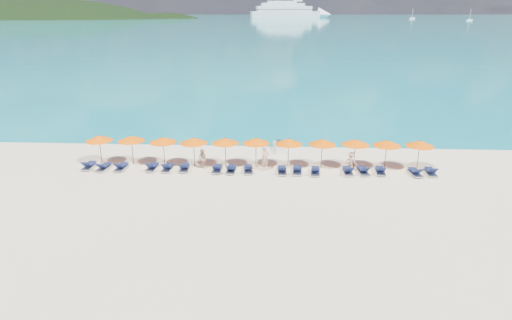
{
  "coord_description": "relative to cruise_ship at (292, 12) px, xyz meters",
  "views": [
    {
      "loc": [
        1.48,
        -25.46,
        11.25
      ],
      "look_at": [
        0.0,
        3.0,
        1.2
      ],
      "focal_mm": 30.0,
      "sensor_mm": 36.0,
      "label": 1
    }
  ],
  "objects": [
    {
      "name": "cruise_ship",
      "position": [
        0.0,
        0.0,
        0.0
      ],
      "size": [
        117.32,
        43.46,
        32.32
      ],
      "rotation": [
        0.0,
        0.0,
        0.22
      ],
      "color": "white",
      "rests_on": "ground"
    },
    {
      "name": "lounger_9",
      "position": [
        -17.7,
        -610.15,
        -8.18
      ],
      "size": [
        0.68,
        1.72,
        0.66
      ],
      "rotation": [
        0.0,
        0.0,
        0.04
      ],
      "color": "silver",
      "rests_on": "ground"
    },
    {
      "name": "lounger_14",
      "position": [
        -10.58,
        -609.89,
        -8.18
      ],
      "size": [
        0.76,
        1.75,
        0.66
      ],
      "rotation": [
        0.0,
        0.0,
        -0.09
      ],
      "color": "silver",
      "rests_on": "ground"
    },
    {
      "name": "lounger_4",
      "position": [
        -26.16,
        -610.02,
        -8.18
      ],
      "size": [
        0.66,
        1.72,
        0.66
      ],
      "rotation": [
        0.0,
        0.0,
        -0.03
      ],
      "color": "silver",
      "rests_on": "ground"
    },
    {
      "name": "umbrella_9",
      "position": [
        -10.04,
        -608.85,
        -6.39
      ],
      "size": [
        2.1,
        2.1,
        2.28
      ],
      "color": "black",
      "rests_on": "ground"
    },
    {
      "name": "umbrella_10",
      "position": [
        -7.65,
        -608.83,
        -6.39
      ],
      "size": [
        2.1,
        2.1,
        2.28
      ],
      "color": "black",
      "rests_on": "ground"
    },
    {
      "name": "lounger_12",
      "position": [
        -12.93,
        -610.03,
        -8.18
      ],
      "size": [
        0.63,
        1.7,
        0.66
      ],
      "rotation": [
        0.0,
        0.0,
        0.01
      ],
      "color": "silver",
      "rests_on": "ground"
    },
    {
      "name": "sailboat_far",
      "position": [
        148.84,
        -63.45,
        -7.15
      ],
      "size": [
        6.72,
        2.24,
        12.32
      ],
      "color": "white",
      "rests_on": "ground"
    },
    {
      "name": "umbrella_6",
      "position": [
        -17.24,
        -608.83,
        -6.39
      ],
      "size": [
        2.1,
        2.1,
        2.28
      ],
      "color": "black",
      "rests_on": "ground"
    },
    {
      "name": "lounger_15",
      "position": [
        -8.14,
        -610.07,
        -8.18
      ],
      "size": [
        0.76,
        1.75,
        0.66
      ],
      "rotation": [
        0.0,
        0.0,
        0.09
      ],
      "color": "silver",
      "rests_on": "ground"
    },
    {
      "name": "beachgoer_a",
      "position": [
        -18.96,
        -609.68,
        -7.48
      ],
      "size": [
        0.81,
        0.77,
        1.87
      ],
      "primitive_type": "imported",
      "rotation": [
        0.0,
        0.0,
        0.64
      ],
      "color": "tan",
      "rests_on": "ground"
    },
    {
      "name": "lounger_13",
      "position": [
        -11.81,
        -609.97,
        -8.18
      ],
      "size": [
        0.74,
        1.74,
        0.66
      ],
      "rotation": [
        0.0,
        0.0,
        0.07
      ],
      "color": "silver",
      "rests_on": "ground"
    },
    {
      "name": "beachgoer_c",
      "position": [
        -12.63,
        -609.34,
        -7.7
      ],
      "size": [
        1.01,
        0.86,
        1.43
      ],
      "primitive_type": "imported",
      "rotation": [
        0.0,
        0.0,
        2.56
      ],
      "color": "tan",
      "rests_on": "ground"
    },
    {
      "name": "beachgoer_b",
      "position": [
        -23.61,
        -609.58,
        -7.65
      ],
      "size": [
        0.85,
        0.78,
        1.52
      ],
      "primitive_type": "imported",
      "rotation": [
        0.0,
        0.0,
        -0.64
      ],
      "color": "tan",
      "rests_on": "ground"
    },
    {
      "name": "ground",
      "position": [
        -19.56,
        -613.79,
        -8.41
      ],
      "size": [
        1400.0,
        1400.0,
        0.0
      ],
      "primitive_type": "plane",
      "color": "beige"
    },
    {
      "name": "lounger_11",
      "position": [
        -15.29,
        -610.2,
        -8.18
      ],
      "size": [
        0.77,
        1.75,
        0.66
      ],
      "rotation": [
        0.0,
        0.0,
        -0.09
      ],
      "color": "silver",
      "rests_on": "ground"
    },
    {
      "name": "lounger_1",
      "position": [
        -30.93,
        -610.18,
        -8.18
      ],
      "size": [
        0.78,
        1.75,
        0.66
      ],
      "rotation": [
        0.0,
        0.0,
        -0.09
      ],
      "color": "silver",
      "rests_on": "ground"
    },
    {
      "name": "lounger_7",
      "position": [
        -21.42,
        -610.13,
        -8.18
      ],
      "size": [
        0.64,
        1.71,
        0.66
      ],
      "rotation": [
        0.0,
        0.0,
        -0.01
      ],
      "color": "silver",
      "rests_on": "ground"
    },
    {
      "name": "lounger_16",
      "position": [
        -6.99,
        -609.89,
        -8.18
      ],
      "size": [
        0.72,
        1.73,
        0.66
      ],
      "rotation": [
        0.0,
        0.0,
        -0.06
      ],
      "color": "silver",
      "rests_on": "ground"
    },
    {
      "name": "headland_small",
      "position": [
        -169.56,
        -53.79,
        -43.41
      ],
      "size": [
        162.0,
        126.0,
        85.5
      ],
      "color": "black",
      "rests_on": "ground"
    },
    {
      "name": "sailboat_near",
      "position": [
        184.68,
        -148.38,
        -7.29
      ],
      "size": [
        5.95,
        1.98,
        10.91
      ],
      "color": "white",
      "rests_on": "ground"
    },
    {
      "name": "headland_main",
      "position": [
        -319.56,
        -73.79,
        -46.41
      ],
      "size": [
        374.0,
        242.0,
        126.5
      ],
      "color": "black",
      "rests_on": "ground"
    },
    {
      "name": "umbrella_3",
      "position": [
        -24.34,
        -608.95,
        -6.39
      ],
      "size": [
        2.1,
        2.1,
        2.28
      ],
      "color": "black",
      "rests_on": "ground"
    },
    {
      "name": "umbrella_8",
      "position": [
        -12.31,
        -608.73,
        -6.39
      ],
      "size": [
        2.1,
        2.1,
        2.28
      ],
      "color": "black",
      "rests_on": "ground"
    },
    {
      "name": "lounger_10",
      "position": [
        -16.59,
        -610.09,
        -8.18
      ],
      "size": [
        0.72,
        1.74,
        0.66
      ],
      "rotation": [
        0.0,
        0.0,
        -0.06
      ],
      "color": "silver",
      "rests_on": "ground"
    },
    {
      "name": "umbrella_7",
      "position": [
        -14.76,
        -608.82,
        -6.39
      ],
      "size": [
        2.1,
        2.1,
        2.28
      ],
      "color": "black",
      "rests_on": "ground"
    },
    {
      "name": "umbrella_2",
      "position": [
        -26.65,
        -608.92,
        -6.39
      ],
      "size": [
        2.1,
        2.1,
        2.28
      ],
      "color": "black",
      "rests_on": "ground"
    },
    {
      "name": "umbrella_5",
      "position": [
        -19.67,
        -608.76,
        -6.39
      ],
      "size": [
        2.1,
        2.1,
        2.28
      ],
      "color": "black",
      "rests_on": "ground"
    },
    {
      "name": "lounger_8",
      "position": [
        -20.17,
        -610.05,
        -8.18
      ],
      "size": [
        0.77,
        1.75,
        0.66
      ],
      "rotation": [
        0.0,
        0.0,
        0.09
      ],
      "color": "silver",
      "rests_on": "ground"
    },
    {
      "name": "umbrella_4",
      "position": [
        -21.97,
        -608.87,
        -6.39
      ],
      "size": [
        2.1,
        2.1,
        2.28
      ],
      "color": "black",
      "rests_on": "ground"
    },
    {
      "name": "lounger_3",
      "position": [
        -27.33,
        -609.97,
        -8.18
      ],
      "size": [
        0.69,
        1.72,
        0.66
      ],
      "rotation": [
        0.0,
        0.0,
        -0.04
      ],
      "color": "silver",
      "rests_on": "ground"
    },
    {
      "name": "lounger_5",
      "position": [
        -24.91,
        -609.98,
        -8.18
      ],
      "size": [
        0.73,
        1.74,
        0.66
      ],
      "rotation": [
        0.0,
        0.0,
        0.07
      ],
      "color": "silver",
      "rests_on": "ground"
    },
    {
      "name": "lounger_2",
      "position": [
        -29.63,
        -610.09,
        -8.18
      ],
      "size": [
        0.71,
        1.73,
        0.66
      ],
      "rotation": [
        0.0,
        0.0,
        -0.06
      ],
      "color": "silver",
      "rests_on": "ground"
    },
    {
      "name": "umbrella_0",
      "position": [
        -31.63,
        -608.75,
        -6.39
      ],
      "size": [
        2.1,
        2.1,
        2.28
      ],
      "color": "black",
      "rests_on": "ground"
    },
    {
      "name": "lounger_0",
      "position": [
        -32.15,
        -609.92,
        -8.18
      ],
      "size": [
        0.65,
        1.71,
        0.66
      ],
      "rotation": [
        0.0,
        0.0,
        0.02
      ],
      "color": "silver",
      "rests_on": "ground"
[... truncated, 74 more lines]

